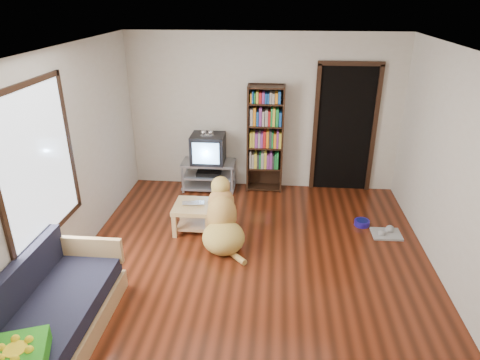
# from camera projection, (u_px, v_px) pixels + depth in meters

# --- Properties ---
(ground) EXTENTS (5.00, 5.00, 0.00)m
(ground) POSITION_uv_depth(u_px,v_px,m) (253.00, 267.00, 5.34)
(ground) COLOR #612310
(ground) RESTS_ON ground
(ceiling) EXTENTS (5.00, 5.00, 0.00)m
(ceiling) POSITION_uv_depth(u_px,v_px,m) (256.00, 51.00, 4.29)
(ceiling) COLOR white
(ceiling) RESTS_ON ground
(wall_back) EXTENTS (4.50, 0.00, 4.50)m
(wall_back) POSITION_uv_depth(u_px,v_px,m) (263.00, 113.00, 7.09)
(wall_back) COLOR beige
(wall_back) RESTS_ON ground
(wall_front) EXTENTS (4.50, 0.00, 4.50)m
(wall_front) POSITION_uv_depth(u_px,v_px,m) (229.00, 332.00, 2.53)
(wall_front) COLOR beige
(wall_front) RESTS_ON ground
(wall_left) EXTENTS (0.00, 5.00, 5.00)m
(wall_left) POSITION_uv_depth(u_px,v_px,m) (62.00, 164.00, 5.00)
(wall_left) COLOR beige
(wall_left) RESTS_ON ground
(wall_right) EXTENTS (0.00, 5.00, 5.00)m
(wall_right) POSITION_uv_depth(u_px,v_px,m) (461.00, 178.00, 4.63)
(wall_right) COLOR beige
(wall_right) RESTS_ON ground
(green_cushion) EXTENTS (0.58, 0.58, 0.15)m
(green_cushion) POSITION_uv_depth(u_px,v_px,m) (17.00, 356.00, 3.39)
(green_cushion) COLOR green
(green_cushion) RESTS_ON sofa
(laptop) EXTENTS (0.34, 0.24, 0.02)m
(laptop) POSITION_uv_depth(u_px,v_px,m) (193.00, 205.00, 5.99)
(laptop) COLOR silver
(laptop) RESTS_ON coffee_table
(dog_bowl) EXTENTS (0.22, 0.22, 0.08)m
(dog_bowl) POSITION_uv_depth(u_px,v_px,m) (362.00, 223.00, 6.27)
(dog_bowl) COLOR navy
(dog_bowl) RESTS_ON ground
(grey_rag) EXTENTS (0.41, 0.33, 0.03)m
(grey_rag) POSITION_uv_depth(u_px,v_px,m) (386.00, 234.00, 6.03)
(grey_rag) COLOR #9A9A9A
(grey_rag) RESTS_ON ground
(window) EXTENTS (0.03, 1.46, 1.70)m
(window) POSITION_uv_depth(u_px,v_px,m) (38.00, 164.00, 4.46)
(window) COLOR white
(window) RESTS_ON wall_left
(doorway) EXTENTS (1.03, 0.05, 2.19)m
(doorway) POSITION_uv_depth(u_px,v_px,m) (345.00, 126.00, 7.03)
(doorway) COLOR black
(doorway) RESTS_ON wall_back
(tv_stand) EXTENTS (0.90, 0.45, 0.50)m
(tv_stand) POSITION_uv_depth(u_px,v_px,m) (209.00, 174.00, 7.35)
(tv_stand) COLOR #99999E
(tv_stand) RESTS_ON ground
(crt_tv) EXTENTS (0.55, 0.52, 0.58)m
(crt_tv) POSITION_uv_depth(u_px,v_px,m) (208.00, 148.00, 7.18)
(crt_tv) COLOR black
(crt_tv) RESTS_ON tv_stand
(bookshelf) EXTENTS (0.60, 0.30, 1.80)m
(bookshelf) POSITION_uv_depth(u_px,v_px,m) (265.00, 133.00, 7.06)
(bookshelf) COLOR black
(bookshelf) RESTS_ON ground
(sofa) EXTENTS (0.80, 1.80, 0.80)m
(sofa) POSITION_uv_depth(u_px,v_px,m) (51.00, 318.00, 4.13)
(sofa) COLOR tan
(sofa) RESTS_ON ground
(coffee_table) EXTENTS (0.55, 0.55, 0.40)m
(coffee_table) POSITION_uv_depth(u_px,v_px,m) (194.00, 212.00, 6.07)
(coffee_table) COLOR tan
(coffee_table) RESTS_ON ground
(dog) EXTENTS (0.68, 1.03, 0.90)m
(dog) POSITION_uv_depth(u_px,v_px,m) (222.00, 221.00, 5.72)
(dog) COLOR #D5B451
(dog) RESTS_ON ground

